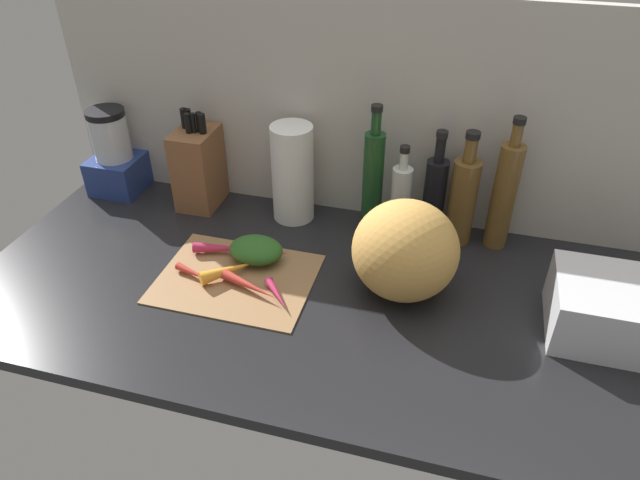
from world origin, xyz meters
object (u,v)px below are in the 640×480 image
object	(u,v)px
paper_towel_roll	(293,173)
bottle_4	(504,194)
carrot_4	(277,294)
bottle_2	(434,195)
cutting_board	(236,278)
knife_block	(198,167)
carrot_5	(227,248)
bottle_1	(400,202)
blender_appliance	(115,157)
carrot_0	(266,253)
carrot_3	(229,270)
dish_rack	(613,311)
winter_squash	(405,250)
bottle_3	(463,199)
carrot_6	(250,258)
carrot_2	(248,285)
bottle_0	(373,180)
carrot_1	(195,274)

from	to	relation	value
paper_towel_roll	bottle_4	xyz separation A→B (cm)	(55.64, 1.27, 1.45)
carrot_4	bottle_2	xyz separation A→B (cm)	(31.07, 37.61, 10.19)
cutting_board	knife_block	world-z (taller)	knife_block
carrot_5	bottle_1	world-z (taller)	bottle_1
carrot_5	blender_appliance	size ratio (longest dim) A/B	0.67
carrot_0	carrot_3	distance (cm)	11.19
cutting_board	carrot_4	xyz separation A→B (cm)	(12.29, -4.74, 1.45)
blender_appliance	dish_rack	xyz separation A→B (cm)	(135.97, -27.38, -4.66)
carrot_0	winter_squash	xyz separation A→B (cm)	(35.05, -2.36, 9.35)
cutting_board	blender_appliance	world-z (taller)	blender_appliance
carrot_0	blender_appliance	world-z (taller)	blender_appliance
bottle_3	bottle_4	bearing A→B (deg)	4.29
cutting_board	carrot_6	size ratio (longest dim) A/B	3.74
carrot_4	bottle_1	world-z (taller)	bottle_1
carrot_2	bottle_1	world-z (taller)	bottle_1
carrot_2	paper_towel_roll	xyz separation A→B (cm)	(0.20, 35.08, 11.60)
bottle_1	paper_towel_roll	bearing A→B (deg)	174.90
carrot_2	bottle_1	bearing A→B (deg)	46.82
bottle_4	bottle_3	bearing A→B (deg)	-175.71
carrot_3	bottle_0	world-z (taller)	bottle_0
knife_block	bottle_1	xyz separation A→B (cm)	(58.37, -2.45, -0.73)
bottle_3	carrot_2	bearing A→B (deg)	-142.24
carrot_2	paper_towel_roll	bearing A→B (deg)	89.67
paper_towel_roll	carrot_5	bearing A→B (deg)	-115.78
carrot_4	knife_block	distance (cm)	51.43
carrot_4	bottle_3	xyz separation A→B (cm)	(38.38, 36.55, 10.89)
carrot_1	carrot_6	distance (cm)	14.14
bottle_3	dish_rack	xyz separation A→B (cm)	(34.40, -27.47, -6.32)
carrot_3	carrot_5	distance (cm)	9.72
dish_rack	bottle_2	bearing A→B (deg)	145.63
paper_towel_roll	dish_rack	xyz separation A→B (cm)	(80.16, -26.95, -7.35)
carrot_6	bottle_3	distance (cm)	56.64
carrot_2	bottle_2	xyz separation A→B (cm)	(38.64, 36.66, 9.88)
dish_rack	carrot_6	bearing A→B (deg)	178.49
knife_block	bottle_1	distance (cm)	58.43
cutting_board	bottle_1	xyz separation A→B (cm)	(35.10, 28.59, 10.74)
blender_appliance	paper_towel_roll	xyz separation A→B (cm)	(55.81, -0.43, 2.70)
carrot_2	knife_block	distance (cm)	45.72
carrot_6	winter_squash	xyz separation A→B (cm)	(38.58, 0.17, 9.67)
carrot_4	knife_block	size ratio (longest dim) A/B	0.39
carrot_2	bottle_0	size ratio (longest dim) A/B	0.47
carrot_3	carrot_0	bearing A→B (deg)	55.26
carrot_6	bottle_1	distance (cm)	41.51
carrot_4	bottle_3	bearing A→B (deg)	43.60
carrot_1	bottle_0	bearing A→B (deg)	42.45
knife_block	bottle_2	world-z (taller)	bottle_2
bottle_3	bottle_4	size ratio (longest dim) A/B	0.87
bottle_2	bottle_4	xyz separation A→B (cm)	(17.20, -0.31, 3.18)
bottle_1	blender_appliance	bearing A→B (deg)	177.92
carrot_1	dish_rack	distance (cm)	95.02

